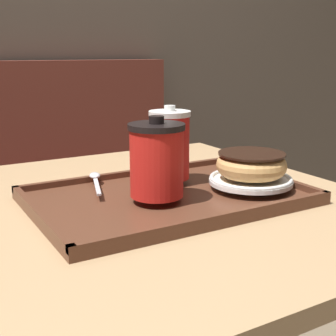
# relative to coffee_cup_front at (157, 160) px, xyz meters

# --- Properties ---
(wall_behind) EXTENTS (8.00, 0.05, 2.40)m
(wall_behind) POSITION_rel_coffee_cup_front_xyz_m (0.02, 1.15, 0.35)
(wall_behind) COLOR brown
(wall_behind) RESTS_ON ground_plane
(cafe_table) EXTENTS (0.79, 0.85, 0.76)m
(cafe_table) POSITION_rel_coffee_cup_front_xyz_m (0.02, 0.05, -0.28)
(cafe_table) COLOR tan
(cafe_table) RESTS_ON ground_plane
(serving_tray) EXTENTS (0.49, 0.33, 0.02)m
(serving_tray) POSITION_rel_coffee_cup_front_xyz_m (0.04, 0.03, -0.08)
(serving_tray) COLOR #512D1E
(serving_tray) RESTS_ON cafe_table
(coffee_cup_front) EXTENTS (0.10, 0.10, 0.14)m
(coffee_cup_front) POSITION_rel_coffee_cup_front_xyz_m (0.00, 0.00, 0.00)
(coffee_cup_front) COLOR red
(coffee_cup_front) RESTS_ON serving_tray
(coffee_cup_rear) EXTENTS (0.08, 0.08, 0.15)m
(coffee_cup_rear) POSITION_rel_coffee_cup_front_xyz_m (0.08, 0.09, 0.00)
(coffee_cup_rear) COLOR red
(coffee_cup_rear) RESTS_ON serving_tray
(plate_with_chocolate_donut) EXTENTS (0.16, 0.16, 0.01)m
(plate_with_chocolate_donut) POSITION_rel_coffee_cup_front_xyz_m (0.20, -0.02, -0.06)
(plate_with_chocolate_donut) COLOR white
(plate_with_chocolate_donut) RESTS_ON serving_tray
(donut_chocolate_glazed) EXTENTS (0.13, 0.13, 0.05)m
(donut_chocolate_glazed) POSITION_rel_coffee_cup_front_xyz_m (0.20, -0.02, -0.03)
(donut_chocolate_glazed) COLOR tan
(donut_chocolate_glazed) RESTS_ON plate_with_chocolate_donut
(spoon) EXTENTS (0.06, 0.14, 0.01)m
(spoon) POSITION_rel_coffee_cup_front_xyz_m (-0.06, 0.15, -0.06)
(spoon) COLOR silver
(spoon) RESTS_ON serving_tray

